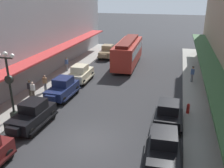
# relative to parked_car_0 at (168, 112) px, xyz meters

# --- Properties ---
(ground_plane) EXTENTS (200.00, 200.00, 0.00)m
(ground_plane) POSITION_rel_parked_car_0_xyz_m (-4.88, -3.61, -0.94)
(ground_plane) COLOR #2D2D30
(sidewalk_right) EXTENTS (3.00, 60.00, 0.15)m
(sidewalk_right) POSITION_rel_parked_car_0_xyz_m (2.62, -3.61, -0.87)
(sidewalk_right) COLOR #99968E
(sidewalk_right) RESTS_ON ground
(parked_car_0) EXTENTS (2.18, 4.27, 1.84)m
(parked_car_0) POSITION_rel_parked_car_0_xyz_m (0.00, 0.00, 0.00)
(parked_car_0) COLOR black
(parked_car_0) RESTS_ON ground
(parked_car_1) EXTENTS (2.29, 4.31, 1.84)m
(parked_car_1) POSITION_rel_parked_car_0_xyz_m (-9.40, -2.79, 0.00)
(parked_car_1) COLOR black
(parked_car_1) RESTS_ON ground
(parked_car_2) EXTENTS (2.23, 4.29, 1.84)m
(parked_car_2) POSITION_rel_parked_car_0_xyz_m (-9.60, 2.50, 0.00)
(parked_car_2) COLOR #19234C
(parked_car_2) RESTS_ON ground
(parked_car_4) EXTENTS (2.18, 4.28, 1.84)m
(parked_car_4) POSITION_rel_parked_car_0_xyz_m (-9.63, 7.02, 0.00)
(parked_car_4) COLOR beige
(parked_car_4) RESTS_ON ground
(parked_car_5) EXTENTS (2.31, 4.32, 1.84)m
(parked_car_5) POSITION_rel_parked_car_0_xyz_m (-0.04, -4.52, 0.00)
(parked_car_5) COLOR black
(parked_car_5) RESTS_ON ground
(parked_car_6) EXTENTS (2.18, 4.28, 1.84)m
(parked_car_6) POSITION_rel_parked_car_0_xyz_m (-9.67, 17.72, 0.00)
(parked_car_6) COLOR #997F5B
(parked_car_6) RESTS_ON ground
(streetcar) EXTENTS (2.78, 9.67, 3.46)m
(streetcar) POSITION_rel_parked_car_0_xyz_m (-5.92, 14.31, 0.96)
(streetcar) COLOR #A52D23
(streetcar) RESTS_ON ground
(lamp_post_with_clock) EXTENTS (1.42, 0.44, 5.16)m
(lamp_post_with_clock) POSITION_rel_parked_car_0_xyz_m (-11.28, -2.38, 2.04)
(lamp_post_with_clock) COLOR black
(lamp_post_with_clock) RESTS_ON sidewalk_left
(fire_hydrant) EXTENTS (0.24, 0.24, 0.82)m
(fire_hydrant) POSITION_rel_parked_car_0_xyz_m (1.47, 1.84, -0.38)
(fire_hydrant) COLOR #B21E19
(fire_hydrant) RESTS_ON sidewalk_right
(pedestrian_0) EXTENTS (0.36, 0.24, 1.64)m
(pedestrian_0) POSITION_rel_parked_car_0_xyz_m (-11.66, 3.01, 0.05)
(pedestrian_0) COLOR slate
(pedestrian_0) RESTS_ON sidewalk_left
(pedestrian_1) EXTENTS (0.36, 0.28, 1.67)m
(pedestrian_1) POSITION_rel_parked_car_0_xyz_m (2.02, 9.49, 0.07)
(pedestrian_1) COLOR slate
(pedestrian_1) RESTS_ON sidewalk_right
(pedestrian_2) EXTENTS (0.36, 0.24, 1.64)m
(pedestrian_2) POSITION_rel_parked_car_0_xyz_m (-11.78, 1.12, 0.05)
(pedestrian_2) COLOR #4C4238
(pedestrian_2) RESTS_ON sidewalk_left
(pedestrian_3) EXTENTS (0.36, 0.28, 1.67)m
(pedestrian_3) POSITION_rel_parked_car_0_xyz_m (-12.22, 1.33, 0.07)
(pedestrian_3) COLOR #4C4238
(pedestrian_3) RESTS_ON sidewalk_left
(pedestrian_4) EXTENTS (0.36, 0.24, 1.64)m
(pedestrian_4) POSITION_rel_parked_car_0_xyz_m (-12.48, 9.66, 0.05)
(pedestrian_4) COLOR slate
(pedestrian_4) RESTS_ON sidewalk_left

